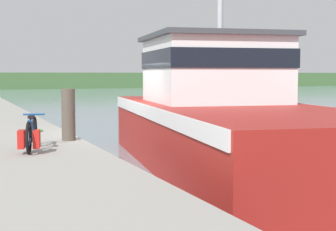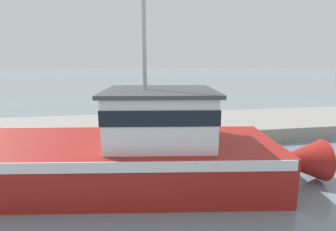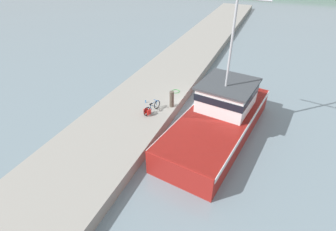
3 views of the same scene
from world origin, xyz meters
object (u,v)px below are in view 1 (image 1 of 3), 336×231
(fishing_boat_main, at_px, (223,116))
(mooring_post, at_px, (68,115))
(boat_blue_far, at_px, (260,88))
(bicycle_touring, at_px, (31,135))

(fishing_boat_main, bearing_deg, mooring_post, 178.85)
(fishing_boat_main, relative_size, mooring_post, 10.44)
(boat_blue_far, distance_m, mooring_post, 40.91)
(bicycle_touring, distance_m, mooring_post, 1.71)
(boat_blue_far, distance_m, bicycle_touring, 42.60)
(boat_blue_far, relative_size, mooring_post, 5.03)
(fishing_boat_main, height_order, mooring_post, fishing_boat_main)
(bicycle_touring, bearing_deg, mooring_post, 66.56)
(boat_blue_far, xyz_separation_m, mooring_post, (-25.59, -31.91, 0.48))
(boat_blue_far, relative_size, bicycle_touring, 3.49)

